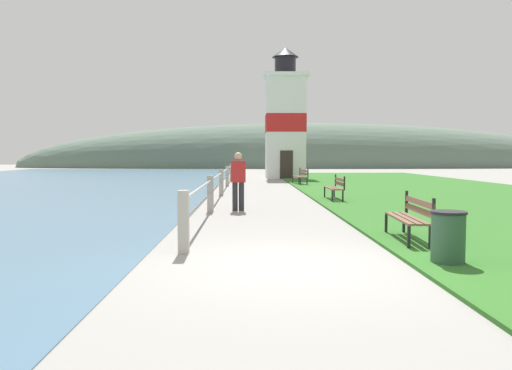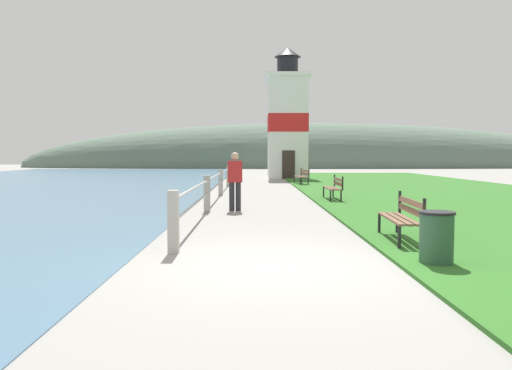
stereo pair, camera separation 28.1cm
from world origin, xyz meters
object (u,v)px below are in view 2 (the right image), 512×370
object	(u,v)px
lighthouse	(287,121)
trash_bin	(436,239)
park_bench_midway	(334,186)
park_bench_far	(302,175)
park_bench_near	(403,215)
person_strolling	(235,179)

from	to	relation	value
lighthouse	trash_bin	bearing A→B (deg)	-89.40
park_bench_midway	park_bench_far	world-z (taller)	same
park_bench_near	park_bench_far	world-z (taller)	same
person_strolling	trash_bin	distance (m)	8.30
park_bench_far	lighthouse	size ratio (longest dim) A/B	0.21
park_bench_near	lighthouse	xyz separation A→B (m)	(-0.41, 26.80, 3.60)
person_strolling	park_bench_near	bearing A→B (deg)	-152.84
lighthouse	park_bench_far	bearing A→B (deg)	-87.95
lighthouse	person_strolling	xyz separation A→B (m)	(-3.03, -21.25, -3.18)
park_bench_near	park_bench_far	size ratio (longest dim) A/B	0.95
person_strolling	park_bench_far	bearing A→B (deg)	-18.90
park_bench_midway	park_bench_far	xyz separation A→B (m)	(-0.21, 9.76, 0.00)
park_bench_midway	lighthouse	distance (m)	18.41
park_bench_midway	park_bench_far	distance (m)	9.76
park_bench_midway	person_strolling	size ratio (longest dim) A/B	1.07
person_strolling	park_bench_midway	bearing A→B (deg)	-52.35
park_bench_far	person_strolling	bearing A→B (deg)	68.20
park_bench_near	person_strolling	world-z (taller)	person_strolling
trash_bin	park_bench_midway	bearing A→B (deg)	88.89
park_bench_far	person_strolling	world-z (taller)	person_strolling
park_bench_near	lighthouse	distance (m)	27.05
park_bench_midway	person_strolling	xyz separation A→B (m)	(-3.53, -3.20, 0.42)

